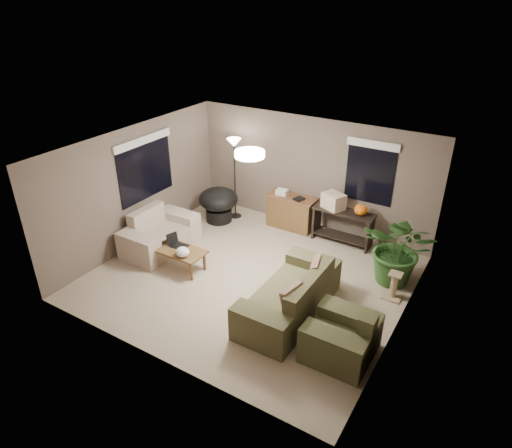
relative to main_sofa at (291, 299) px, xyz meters
The scene contains 20 objects.
room_shell 1.58m from the main_sofa, 154.83° to the left, with size 5.50×5.50×5.50m.
main_sofa is the anchor object (origin of this frame).
throw_pillows 0.44m from the main_sofa, ahead, with size 0.35×1.39×0.47m.
loveseat 3.36m from the main_sofa, behind, with size 0.90×1.60×0.85m.
armchair 1.18m from the main_sofa, 23.46° to the right, with size 0.95×1.00×0.85m.
coffee_table 2.46m from the main_sofa, behind, with size 1.00×0.55×0.42m.
laptop 2.64m from the main_sofa, behind, with size 0.40×0.25×0.24m.
plastic_bag 2.26m from the main_sofa, behind, with size 0.27×0.24×0.19m, color white.
desk 3.09m from the main_sofa, 117.62° to the left, with size 1.10×0.50×0.75m.
desk_papers 3.19m from the main_sofa, 120.22° to the left, with size 0.70×0.29×0.12m.
console_table 2.68m from the main_sofa, 93.85° to the left, with size 1.30×0.40×0.75m.
pumpkin 2.74m from the main_sofa, 86.35° to the left, with size 0.27×0.27×0.22m, color orange.
cardboard_box 2.77m from the main_sofa, 99.14° to the left, with size 0.44×0.33×0.33m, color beige.
papasan_chair 3.71m from the main_sofa, 144.54° to the left, with size 1.14×1.14×0.80m.
floor_lamp 3.99m from the main_sofa, 137.97° to the left, with size 0.32×0.32×1.91m.
ceiling_fixture 2.49m from the main_sofa, 154.83° to the left, with size 0.50×0.50×0.10m, color white.
houseplant 2.22m from the main_sofa, 56.33° to the left, with size 1.25×1.39×1.08m, color #2D5923.
cat_scratching_post 1.87m from the main_sofa, 44.76° to the left, with size 0.32×0.32×0.50m.
window_left 4.23m from the main_sofa, 167.81° to the left, with size 0.05×1.56×1.33m.
window_back 3.37m from the main_sofa, 86.94° to the left, with size 1.06×0.05×1.33m.
Camera 1 is at (3.82, -6.06, 4.91)m, focal length 32.00 mm.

